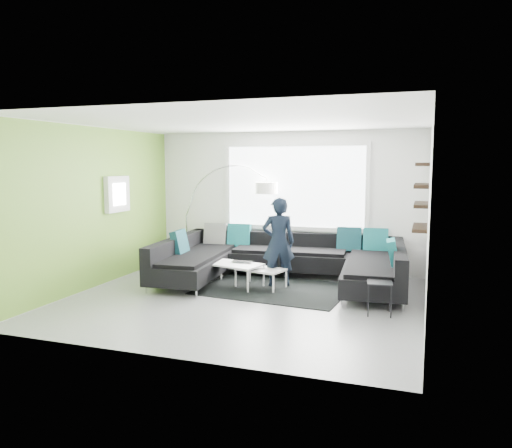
{
  "coord_description": "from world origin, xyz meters",
  "views": [
    {
      "loc": [
        2.72,
        -7.25,
        2.17
      ],
      "look_at": [
        -0.08,
        0.9,
        1.11
      ],
      "focal_mm": 35.0,
      "sensor_mm": 36.0,
      "label": 1
    }
  ],
  "objects_px": {
    "coffee_table": "(247,276)",
    "arc_lamp": "(186,215)",
    "laptop": "(241,262)",
    "side_table": "(379,298)",
    "sectional_sofa": "(282,262)",
    "person": "(278,242)"
  },
  "relations": [
    {
      "from": "person",
      "to": "sectional_sofa",
      "type": "bearing_deg",
      "value": -118.63
    },
    {
      "from": "sectional_sofa",
      "to": "arc_lamp",
      "type": "bearing_deg",
      "value": 152.66
    },
    {
      "from": "sectional_sofa",
      "to": "side_table",
      "type": "relative_size",
      "value": 9.27
    },
    {
      "from": "side_table",
      "to": "arc_lamp",
      "type": "bearing_deg",
      "value": 151.72
    },
    {
      "from": "laptop",
      "to": "side_table",
      "type": "bearing_deg",
      "value": -24.79
    },
    {
      "from": "coffee_table",
      "to": "side_table",
      "type": "xyz_separation_m",
      "value": [
        2.34,
        -0.88,
        0.03
      ]
    },
    {
      "from": "coffee_table",
      "to": "side_table",
      "type": "height_order",
      "value": "side_table"
    },
    {
      "from": "coffee_table",
      "to": "arc_lamp",
      "type": "height_order",
      "value": "arc_lamp"
    },
    {
      "from": "coffee_table",
      "to": "side_table",
      "type": "relative_size",
      "value": 2.63
    },
    {
      "from": "sectional_sofa",
      "to": "laptop",
      "type": "xyz_separation_m",
      "value": [
        -0.64,
        -0.36,
        0.02
      ]
    },
    {
      "from": "arc_lamp",
      "to": "side_table",
      "type": "height_order",
      "value": "arc_lamp"
    },
    {
      "from": "side_table",
      "to": "coffee_table",
      "type": "bearing_deg",
      "value": 159.49
    },
    {
      "from": "arc_lamp",
      "to": "person",
      "type": "relative_size",
      "value": 1.35
    },
    {
      "from": "sectional_sofa",
      "to": "side_table",
      "type": "xyz_separation_m",
      "value": [
        1.83,
        -1.28,
        -0.16
      ]
    },
    {
      "from": "sectional_sofa",
      "to": "arc_lamp",
      "type": "height_order",
      "value": "arc_lamp"
    },
    {
      "from": "coffee_table",
      "to": "laptop",
      "type": "height_order",
      "value": "laptop"
    },
    {
      "from": "side_table",
      "to": "person",
      "type": "relative_size",
      "value": 0.3
    },
    {
      "from": "side_table",
      "to": "person",
      "type": "xyz_separation_m",
      "value": [
        -1.84,
        1.12,
        0.55
      ]
    },
    {
      "from": "arc_lamp",
      "to": "person",
      "type": "height_order",
      "value": "arc_lamp"
    },
    {
      "from": "arc_lamp",
      "to": "person",
      "type": "distance_m",
      "value": 2.65
    },
    {
      "from": "person",
      "to": "laptop",
      "type": "bearing_deg",
      "value": -4.42
    },
    {
      "from": "arc_lamp",
      "to": "laptop",
      "type": "distance_m",
      "value": 2.31
    }
  ]
}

